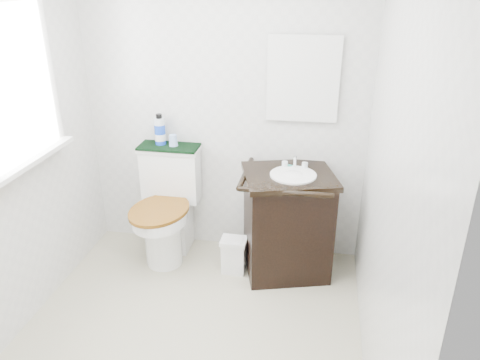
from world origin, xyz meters
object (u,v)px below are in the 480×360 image
(trash_bin, at_px, (234,255))
(cup, at_px, (173,140))
(mouthwash_bottle, at_px, (160,131))
(vanity, at_px, (287,221))
(toilet, at_px, (168,212))

(trash_bin, bearing_deg, cup, 151.11)
(cup, bearing_deg, mouthwash_bottle, 169.57)
(trash_bin, relative_size, mouthwash_bottle, 1.18)
(mouthwash_bottle, xyz_separation_m, cup, (0.11, -0.02, -0.07))
(vanity, height_order, mouthwash_bottle, mouthwash_bottle)
(cup, bearing_deg, vanity, -11.69)
(toilet, bearing_deg, mouthwash_bottle, 115.66)
(toilet, bearing_deg, cup, 74.26)
(vanity, bearing_deg, cup, 168.31)
(cup, bearing_deg, trash_bin, -28.89)
(trash_bin, distance_m, cup, 1.01)
(trash_bin, bearing_deg, mouthwash_bottle, 153.96)
(trash_bin, bearing_deg, vanity, 14.73)
(toilet, distance_m, vanity, 0.97)
(vanity, distance_m, cup, 1.08)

